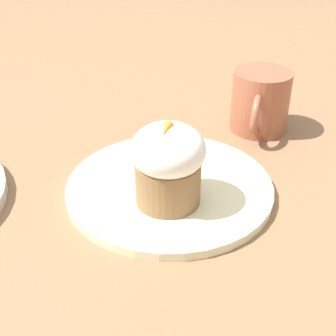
{
  "coord_description": "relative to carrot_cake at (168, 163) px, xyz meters",
  "views": [
    {
      "loc": [
        0.48,
        0.14,
        0.35
      ],
      "look_at": [
        0.04,
        0.01,
        0.06
      ],
      "focal_mm": 50.0,
      "sensor_mm": 36.0,
      "label": 1
    }
  ],
  "objects": [
    {
      "name": "coffee_cup",
      "position": [
        -0.24,
        0.08,
        -0.02
      ],
      "size": [
        0.12,
        0.09,
        0.1
      ],
      "color": "#9E563D",
      "rests_on": "ground_plane"
    },
    {
      "name": "dessert_plate",
      "position": [
        -0.04,
        -0.01,
        -0.06
      ],
      "size": [
        0.26,
        0.26,
        0.01
      ],
      "color": "beige",
      "rests_on": "ground_plane"
    },
    {
      "name": "spoon",
      "position": [
        -0.07,
        -0.01,
        -0.05
      ],
      "size": [
        0.11,
        0.04,
        0.01
      ],
      "color": "silver",
      "rests_on": "dessert_plate"
    },
    {
      "name": "ground_plane",
      "position": [
        -0.04,
        -0.01,
        -0.06
      ],
      "size": [
        4.0,
        4.0,
        0.0
      ],
      "primitive_type": "plane",
      "color": "#846042"
    },
    {
      "name": "carrot_cake",
      "position": [
        0.0,
        0.0,
        0.0
      ],
      "size": [
        0.09,
        0.09,
        0.11
      ],
      "color": "olive",
      "rests_on": "dessert_plate"
    }
  ]
}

